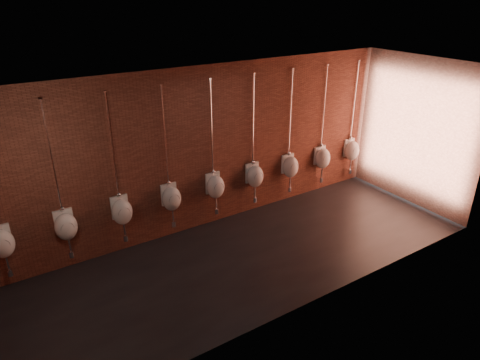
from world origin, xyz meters
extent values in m
plane|color=black|center=(0.00, 0.00, 0.00)|extent=(8.50, 8.50, 0.00)
cube|color=black|center=(0.00, 0.00, 3.20)|extent=(8.50, 3.00, 0.04)
cube|color=brown|center=(0.00, 1.50, 1.60)|extent=(8.50, 0.04, 3.20)
cube|color=brown|center=(0.00, -1.50, 1.60)|extent=(8.50, 0.04, 3.20)
cube|color=brown|center=(4.25, 0.00, 1.60)|extent=(0.04, 3.00, 3.20)
ellipsoid|color=white|center=(-3.73, 1.36, 0.84)|extent=(0.37, 0.32, 0.48)
cube|color=white|center=(-3.73, 1.48, 0.89)|extent=(0.31, 0.04, 0.43)
cylinder|color=gray|center=(-3.73, 1.24, 0.87)|extent=(0.21, 0.02, 0.21)
cylinder|color=white|center=(-3.73, 1.36, 0.51)|extent=(0.03, 0.03, 0.30)
cylinder|color=white|center=(-3.73, 1.36, 0.30)|extent=(0.09, 0.09, 0.12)
cylinder|color=white|center=(-3.73, 1.44, 0.30)|extent=(0.03, 0.16, 0.03)
ellipsoid|color=white|center=(-2.78, 1.36, 0.84)|extent=(0.37, 0.32, 0.48)
cube|color=white|center=(-2.78, 1.48, 0.89)|extent=(0.31, 0.04, 0.43)
cylinder|color=gray|center=(-2.78, 1.24, 0.87)|extent=(0.21, 0.02, 0.21)
cylinder|color=white|center=(-2.78, 1.46, 2.02)|extent=(0.03, 0.03, 1.87)
sphere|color=white|center=(-2.78, 1.45, 1.14)|extent=(0.09, 0.09, 0.09)
cylinder|color=white|center=(-2.78, 1.46, 2.95)|extent=(0.06, 0.06, 0.01)
cylinder|color=white|center=(-2.78, 1.36, 0.51)|extent=(0.03, 0.03, 0.30)
cylinder|color=white|center=(-2.78, 1.36, 0.30)|extent=(0.09, 0.09, 0.12)
cylinder|color=white|center=(-2.78, 1.44, 0.30)|extent=(0.03, 0.16, 0.03)
ellipsoid|color=white|center=(-1.84, 1.36, 0.84)|extent=(0.37, 0.32, 0.48)
cube|color=white|center=(-1.84, 1.48, 0.89)|extent=(0.31, 0.04, 0.43)
cylinder|color=gray|center=(-1.84, 1.24, 0.87)|extent=(0.21, 0.02, 0.21)
cylinder|color=white|center=(-1.84, 1.46, 2.02)|extent=(0.03, 0.03, 1.87)
sphere|color=white|center=(-1.84, 1.45, 1.14)|extent=(0.09, 0.09, 0.09)
cylinder|color=white|center=(-1.84, 1.46, 2.95)|extent=(0.06, 0.06, 0.01)
cylinder|color=white|center=(-1.84, 1.36, 0.51)|extent=(0.03, 0.03, 0.30)
cylinder|color=white|center=(-1.84, 1.36, 0.30)|extent=(0.09, 0.09, 0.12)
cylinder|color=white|center=(-1.84, 1.44, 0.30)|extent=(0.03, 0.16, 0.03)
ellipsoid|color=white|center=(-0.89, 1.36, 0.84)|extent=(0.37, 0.32, 0.48)
cube|color=white|center=(-0.89, 1.48, 0.89)|extent=(0.31, 0.04, 0.43)
cylinder|color=gray|center=(-0.89, 1.24, 0.87)|extent=(0.21, 0.02, 0.21)
cylinder|color=white|center=(-0.89, 1.46, 2.02)|extent=(0.03, 0.03, 1.87)
sphere|color=white|center=(-0.89, 1.45, 1.14)|extent=(0.09, 0.09, 0.09)
cylinder|color=white|center=(-0.89, 1.46, 2.95)|extent=(0.06, 0.06, 0.01)
cylinder|color=white|center=(-0.89, 1.36, 0.51)|extent=(0.03, 0.03, 0.30)
cylinder|color=white|center=(-0.89, 1.36, 0.30)|extent=(0.09, 0.09, 0.12)
cylinder|color=white|center=(-0.89, 1.44, 0.30)|extent=(0.03, 0.16, 0.03)
ellipsoid|color=white|center=(0.06, 1.36, 0.84)|extent=(0.37, 0.32, 0.48)
cube|color=white|center=(0.06, 1.48, 0.89)|extent=(0.31, 0.04, 0.43)
cylinder|color=gray|center=(0.06, 1.24, 0.87)|extent=(0.21, 0.02, 0.21)
cylinder|color=white|center=(0.06, 1.46, 2.02)|extent=(0.03, 0.03, 1.87)
sphere|color=white|center=(0.06, 1.45, 1.14)|extent=(0.09, 0.09, 0.09)
cylinder|color=white|center=(0.06, 1.46, 2.95)|extent=(0.06, 0.06, 0.01)
cylinder|color=white|center=(0.06, 1.36, 0.51)|extent=(0.03, 0.03, 0.30)
cylinder|color=white|center=(0.06, 1.36, 0.30)|extent=(0.09, 0.09, 0.12)
cylinder|color=white|center=(0.06, 1.44, 0.30)|extent=(0.03, 0.16, 0.03)
ellipsoid|color=white|center=(1.01, 1.36, 0.84)|extent=(0.37, 0.32, 0.48)
cube|color=white|center=(1.01, 1.48, 0.89)|extent=(0.31, 0.04, 0.43)
cylinder|color=gray|center=(1.01, 1.24, 0.87)|extent=(0.21, 0.02, 0.21)
cylinder|color=white|center=(1.01, 1.46, 2.02)|extent=(0.03, 0.03, 1.87)
sphere|color=white|center=(1.01, 1.45, 1.14)|extent=(0.09, 0.09, 0.09)
cylinder|color=white|center=(1.01, 1.46, 2.95)|extent=(0.06, 0.06, 0.01)
cylinder|color=white|center=(1.01, 1.36, 0.51)|extent=(0.03, 0.03, 0.30)
cylinder|color=white|center=(1.01, 1.36, 0.30)|extent=(0.09, 0.09, 0.12)
cylinder|color=white|center=(1.01, 1.44, 0.30)|extent=(0.03, 0.16, 0.03)
ellipsoid|color=white|center=(1.95, 1.36, 0.84)|extent=(0.37, 0.32, 0.48)
cube|color=white|center=(1.95, 1.48, 0.89)|extent=(0.31, 0.04, 0.43)
cylinder|color=gray|center=(1.95, 1.24, 0.87)|extent=(0.21, 0.02, 0.21)
cylinder|color=white|center=(1.95, 1.46, 2.02)|extent=(0.03, 0.03, 1.87)
sphere|color=white|center=(1.95, 1.45, 1.14)|extent=(0.09, 0.09, 0.09)
cylinder|color=white|center=(1.95, 1.46, 2.95)|extent=(0.06, 0.06, 0.01)
cylinder|color=white|center=(1.95, 1.36, 0.51)|extent=(0.03, 0.03, 0.30)
cylinder|color=white|center=(1.95, 1.36, 0.30)|extent=(0.09, 0.09, 0.12)
cylinder|color=white|center=(1.95, 1.44, 0.30)|extent=(0.03, 0.16, 0.03)
ellipsoid|color=white|center=(2.90, 1.36, 0.84)|extent=(0.37, 0.32, 0.48)
cube|color=white|center=(2.90, 1.48, 0.89)|extent=(0.31, 0.04, 0.43)
cylinder|color=gray|center=(2.90, 1.24, 0.87)|extent=(0.21, 0.02, 0.21)
cylinder|color=white|center=(2.90, 1.46, 2.02)|extent=(0.03, 0.03, 1.87)
sphere|color=white|center=(2.90, 1.45, 1.14)|extent=(0.09, 0.09, 0.09)
cylinder|color=white|center=(2.90, 1.46, 2.95)|extent=(0.06, 0.06, 0.01)
cylinder|color=white|center=(2.90, 1.36, 0.51)|extent=(0.03, 0.03, 0.30)
cylinder|color=white|center=(2.90, 1.36, 0.30)|extent=(0.09, 0.09, 0.12)
cylinder|color=white|center=(2.90, 1.44, 0.30)|extent=(0.03, 0.16, 0.03)
ellipsoid|color=white|center=(3.85, 1.36, 0.84)|extent=(0.37, 0.32, 0.48)
cube|color=white|center=(3.85, 1.48, 0.89)|extent=(0.31, 0.04, 0.43)
cylinder|color=gray|center=(3.85, 1.24, 0.87)|extent=(0.21, 0.02, 0.21)
cylinder|color=white|center=(3.85, 1.46, 2.02)|extent=(0.03, 0.03, 1.87)
sphere|color=white|center=(3.85, 1.45, 1.14)|extent=(0.09, 0.09, 0.09)
cylinder|color=white|center=(3.85, 1.46, 2.95)|extent=(0.06, 0.06, 0.01)
cylinder|color=white|center=(3.85, 1.36, 0.51)|extent=(0.03, 0.03, 0.30)
cylinder|color=white|center=(3.85, 1.36, 0.30)|extent=(0.09, 0.09, 0.12)
cylinder|color=white|center=(3.85, 1.44, 0.30)|extent=(0.03, 0.16, 0.03)
camera|label=1|loc=(-3.66, -5.32, 4.46)|focal=32.00mm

